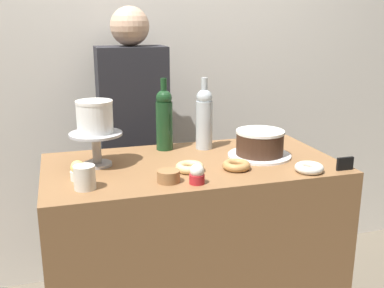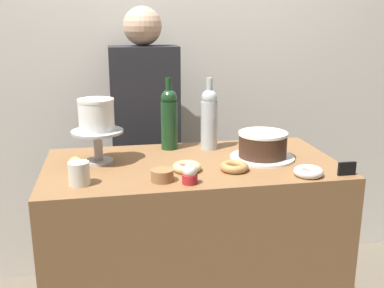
# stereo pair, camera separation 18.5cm
# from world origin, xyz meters

# --- Properties ---
(back_wall) EXTENTS (6.00, 0.05, 2.60)m
(back_wall) POSITION_xyz_m (0.00, 0.89, 1.30)
(back_wall) COLOR silver
(back_wall) RESTS_ON ground_plane
(display_counter) EXTENTS (1.21, 0.63, 0.96)m
(display_counter) POSITION_xyz_m (0.00, 0.00, 0.48)
(display_counter) COLOR brown
(display_counter) RESTS_ON ground_plane
(cake_stand_pedestal) EXTENTS (0.21, 0.21, 0.14)m
(cake_stand_pedestal) POSITION_xyz_m (-0.38, 0.07, 1.05)
(cake_stand_pedestal) COLOR #B2B2B7
(cake_stand_pedestal) RESTS_ON display_counter
(white_layer_cake) EXTENTS (0.15, 0.15, 0.13)m
(white_layer_cake) POSITION_xyz_m (-0.38, 0.07, 1.16)
(white_layer_cake) COLOR white
(white_layer_cake) RESTS_ON cake_stand_pedestal
(silver_serving_platter) EXTENTS (0.27, 0.27, 0.01)m
(silver_serving_platter) POSITION_xyz_m (0.30, -0.00, 0.96)
(silver_serving_platter) COLOR white
(silver_serving_platter) RESTS_ON display_counter
(chocolate_round_cake) EXTENTS (0.21, 0.21, 0.11)m
(chocolate_round_cake) POSITION_xyz_m (0.30, -0.00, 1.02)
(chocolate_round_cake) COLOR #3D2619
(chocolate_round_cake) RESTS_ON silver_serving_platter
(wine_bottle_clear) EXTENTS (0.08, 0.08, 0.33)m
(wine_bottle_clear) POSITION_xyz_m (0.11, 0.19, 1.10)
(wine_bottle_clear) COLOR #B2BCC1
(wine_bottle_clear) RESTS_ON display_counter
(wine_bottle_green) EXTENTS (0.08, 0.08, 0.33)m
(wine_bottle_green) POSITION_xyz_m (-0.06, 0.23, 1.10)
(wine_bottle_green) COLOR #193D1E
(wine_bottle_green) RESTS_ON display_counter
(cupcake_vanilla) EXTENTS (0.06, 0.06, 0.07)m
(cupcake_vanilla) POSITION_xyz_m (-0.05, -0.24, 0.99)
(cupcake_vanilla) COLOR red
(cupcake_vanilla) RESTS_ON display_counter
(cupcake_lemon) EXTENTS (0.06, 0.06, 0.07)m
(cupcake_lemon) POSITION_xyz_m (-0.46, -0.08, 0.99)
(cupcake_lemon) COLOR white
(cupcake_lemon) RESTS_ON display_counter
(donut_sugar) EXTENTS (0.11, 0.11, 0.03)m
(donut_sugar) POSITION_xyz_m (0.40, -0.24, 0.97)
(donut_sugar) COLOR silver
(donut_sugar) RESTS_ON display_counter
(donut_maple) EXTENTS (0.11, 0.11, 0.03)m
(donut_maple) POSITION_xyz_m (0.14, -0.13, 0.97)
(donut_maple) COLOR #B27F47
(donut_maple) RESTS_ON display_counter
(donut_glazed) EXTENTS (0.11, 0.11, 0.03)m
(donut_glazed) POSITION_xyz_m (-0.04, -0.10, 0.97)
(donut_glazed) COLOR #E0C17F
(donut_glazed) RESTS_ON display_counter
(cookie_stack) EXTENTS (0.08, 0.08, 0.04)m
(cookie_stack) POSITION_xyz_m (-0.15, -0.20, 0.98)
(cookie_stack) COLOR olive
(cookie_stack) RESTS_ON display_counter
(price_sign_chalkboard) EXTENTS (0.07, 0.01, 0.05)m
(price_sign_chalkboard) POSITION_xyz_m (0.55, -0.26, 0.98)
(price_sign_chalkboard) COLOR black
(price_sign_chalkboard) RESTS_ON display_counter
(coffee_cup_ceramic) EXTENTS (0.08, 0.08, 0.08)m
(coffee_cup_ceramic) POSITION_xyz_m (-0.44, -0.18, 1.00)
(coffee_cup_ceramic) COLOR silver
(coffee_cup_ceramic) RESTS_ON display_counter
(barista_figure) EXTENTS (0.36, 0.22, 1.60)m
(barista_figure) POSITION_xyz_m (-0.14, 0.65, 0.84)
(barista_figure) COLOR black
(barista_figure) RESTS_ON ground_plane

